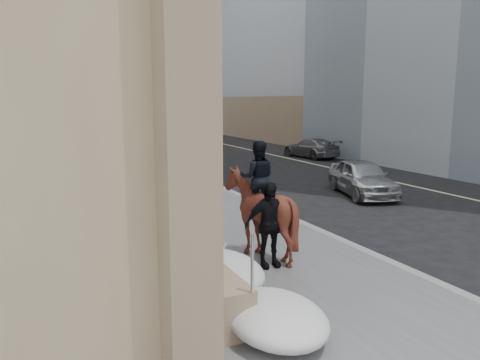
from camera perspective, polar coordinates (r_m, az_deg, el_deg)
name	(u,v)px	position (r m, az deg, el deg)	size (l,w,h in m)	color
ground	(288,283)	(9.89, 5.84, -12.39)	(140.00, 140.00, 0.00)	black
sidewalk	(160,193)	(18.84, -9.70, -1.57)	(5.00, 80.00, 0.12)	#4D4D4F
curb	(221,188)	(19.66, -2.30, -0.97)	(0.24, 80.00, 0.12)	slate
lane_line	(370,177)	(23.75, 15.58, 0.41)	(0.15, 70.00, 0.01)	#BFB78C
far_podium	(447,133)	(27.02, 23.97, 5.29)	(2.00, 80.00, 4.00)	#827354
bg_building_mid	(89,22)	(69.20, -17.96, 17.87)	(30.00, 12.00, 28.00)	slate
bg_building_far	(11,57)	(80.14, -26.17, 13.30)	(24.00, 12.00, 20.00)	gray
streetlight_mid	(191,82)	(23.12, -5.94, 11.85)	(1.71, 0.24, 8.00)	#2D2D30
streetlight_far	(117,90)	(42.54, -14.76, 10.62)	(1.71, 0.24, 8.00)	#2D2D30
traffic_signal	(141,95)	(30.63, -12.00, 10.09)	(4.10, 0.22, 6.00)	#2D2D30
snow_bank	(134,195)	(16.64, -12.78, -1.74)	(1.70, 18.10, 0.76)	silver
mounted_horse_left	(149,181)	(14.12, -10.99, -0.18)	(1.71, 2.93, 2.82)	#532619
mounted_horse_right	(259,208)	(10.83, 2.34, -3.48)	(2.25, 2.35, 2.68)	#471D14
pedestrian	(269,225)	(10.15, 3.53, -5.45)	(1.10, 0.46, 1.88)	black
car_silver	(362,178)	(18.93, 14.66, 0.30)	(1.67, 4.16, 1.42)	#A7AAAF
car_grey	(311,148)	(30.74, 8.63, 3.88)	(1.75, 4.31, 1.25)	#595B60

